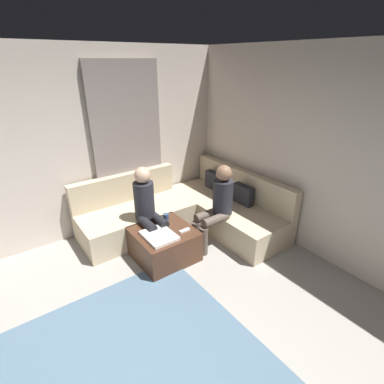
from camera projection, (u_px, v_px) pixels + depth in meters
wall_back at (373, 172)px, 3.26m from camera, size 6.00×0.12×2.70m
wall_left at (33, 154)px, 3.85m from camera, size 0.12×6.00×2.70m
curtain_panel at (128, 147)px, 4.51m from camera, size 0.06×1.10×2.50m
sectional_couch at (188, 211)px, 4.67m from camera, size 2.10×2.55×0.87m
ottoman at (164, 244)px, 3.97m from camera, size 0.76×0.76×0.42m
folded_blanket at (159, 236)px, 3.74m from camera, size 0.44×0.36×0.04m
coffee_mug at (166, 217)px, 4.12m from camera, size 0.08×0.08×0.10m
game_remote at (185, 230)px, 3.86m from camera, size 0.05×0.15×0.02m
person_on_couch_back at (217, 204)px, 4.08m from camera, size 0.30×0.60×1.20m
person_on_couch_side at (148, 207)px, 3.99m from camera, size 0.60×0.30×1.20m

